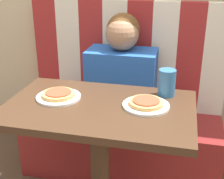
% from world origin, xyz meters
% --- Properties ---
extents(booth_seat, '(1.32, 0.46, 0.43)m').
position_xyz_m(booth_seat, '(0.00, 0.55, 0.22)').
color(booth_seat, maroon).
rests_on(booth_seat, ground_plane).
extents(booth_backrest, '(1.32, 0.08, 0.74)m').
position_xyz_m(booth_backrest, '(0.00, 0.74, 0.80)').
color(booth_backrest, maroon).
rests_on(booth_backrest, booth_seat).
extents(dining_table, '(0.91, 0.57, 0.76)m').
position_xyz_m(dining_table, '(0.00, 0.00, 0.64)').
color(dining_table, '#422B1C').
rests_on(dining_table, ground_plane).
extents(person, '(0.43, 0.25, 0.68)m').
position_xyz_m(person, '(0.00, 0.55, 0.75)').
color(person, '#2356B2').
rests_on(person, booth_seat).
extents(plate_left, '(0.22, 0.22, 0.01)m').
position_xyz_m(plate_left, '(-0.22, 0.04, 0.77)').
color(plate_left, white).
rests_on(plate_left, dining_table).
extents(plate_right, '(0.22, 0.22, 0.01)m').
position_xyz_m(plate_right, '(0.22, 0.04, 0.77)').
color(plate_right, white).
rests_on(plate_right, dining_table).
extents(pizza_left, '(0.16, 0.16, 0.02)m').
position_xyz_m(pizza_left, '(-0.22, 0.04, 0.78)').
color(pizza_left, tan).
rests_on(pizza_left, plate_left).
extents(pizza_right, '(0.16, 0.16, 0.02)m').
position_xyz_m(pizza_right, '(0.22, 0.04, 0.78)').
color(pizza_right, tan).
rests_on(pizza_right, plate_right).
extents(drinking_cup, '(0.09, 0.09, 0.14)m').
position_xyz_m(drinking_cup, '(0.30, 0.19, 0.83)').
color(drinking_cup, '#2D669E').
rests_on(drinking_cup, dining_table).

